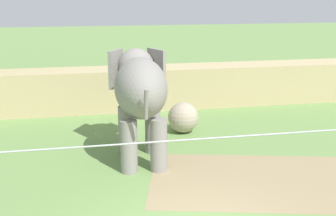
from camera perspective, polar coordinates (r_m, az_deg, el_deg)
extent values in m
cube|color=#937F5B|center=(12.40, 11.33, -8.88)|extent=(6.48, 5.06, 0.01)
cube|color=tan|center=(19.43, -4.35, 2.53)|extent=(36.00, 1.80, 1.72)
cylinder|color=gray|center=(13.92, -5.31, -2.80)|extent=(0.47, 0.47, 1.49)
cylinder|color=gray|center=(13.97, -1.94, -2.66)|extent=(0.47, 0.47, 1.49)
cylinder|color=gray|center=(12.47, -4.94, -4.85)|extent=(0.47, 0.47, 1.49)
cylinder|color=gray|center=(12.53, -1.18, -4.69)|extent=(0.47, 0.47, 1.49)
ellipsoid|color=gray|center=(12.83, -3.45, 2.56)|extent=(1.67, 2.86, 1.71)
ellipsoid|color=gray|center=(14.48, -4.05, 5.11)|extent=(1.24, 1.13, 1.23)
cube|color=gray|center=(14.35, -6.57, 4.97)|extent=(0.55, 0.89, 1.17)
cube|color=gray|center=(14.44, -1.47, 5.11)|extent=(0.45, 0.93, 1.17)
cylinder|color=gray|center=(15.01, -4.14, 3.73)|extent=(0.37, 0.54, 0.67)
cylinder|color=gray|center=(15.23, -4.15, 2.09)|extent=(0.30, 0.39, 0.63)
cylinder|color=gray|center=(15.41, -4.14, 0.56)|extent=(0.23, 0.23, 0.59)
cylinder|color=gray|center=(11.36, -2.79, 0.45)|extent=(0.13, 0.33, 0.85)
sphere|color=tan|center=(16.01, 1.93, -1.21)|extent=(1.08, 1.08, 1.08)
cylinder|color=#B7B7BC|center=(5.64, 14.53, -3.11)|extent=(12.53, 0.02, 0.02)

